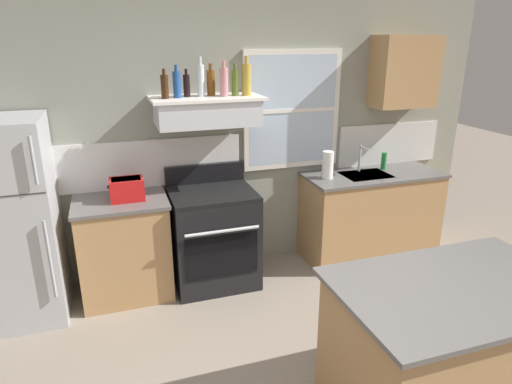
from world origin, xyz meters
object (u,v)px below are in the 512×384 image
at_px(refrigerator, 10,223).
at_px(bottle_balsamic_dark, 187,85).
at_px(bottle_amber_wine, 211,82).
at_px(paper_towel_roll, 328,165).
at_px(bottle_clear_tall, 201,80).
at_px(bottle_brown_stout, 165,86).
at_px(stove_range, 213,236).
at_px(toaster, 127,189).
at_px(bottle_champagne_gold_foil, 246,79).
at_px(dish_soap_bottle, 384,161).
at_px(bottle_rose_pink, 224,81).
at_px(kitchen_island, 449,352).
at_px(bottle_olive_oil_square, 235,82).
at_px(bottle_blue_liqueur, 177,84).

bearing_deg(refrigerator, bottle_balsamic_dark, 5.44).
relative_size(bottle_amber_wine, paper_towel_roll, 1.00).
relative_size(bottle_balsamic_dark, bottle_clear_tall, 0.70).
height_order(bottle_brown_stout, bottle_clear_tall, bottle_clear_tall).
relative_size(stove_range, bottle_brown_stout, 4.52).
relative_size(toaster, bottle_champagne_gold_foil, 0.90).
xyz_separation_m(bottle_clear_tall, dish_soap_bottle, (1.92, 0.04, -0.88)).
xyz_separation_m(refrigerator, bottle_amber_wine, (1.71, 0.17, 1.03)).
xyz_separation_m(bottle_rose_pink, paper_towel_roll, (1.03, -0.01, -0.83)).
distance_m(stove_range, bottle_clear_tall, 1.42).
bearing_deg(stove_range, bottle_clear_tall, 112.47).
xyz_separation_m(bottle_balsamic_dark, bottle_champagne_gold_foil, (0.51, -0.06, 0.04)).
bearing_deg(bottle_brown_stout, bottle_rose_pink, -0.07).
xyz_separation_m(stove_range, bottle_champagne_gold_foil, (0.35, 0.06, 1.42)).
relative_size(bottle_clear_tall, bottle_champagne_gold_foil, 1.00).
distance_m(bottle_amber_wine, dish_soap_bottle, 2.02).
xyz_separation_m(bottle_brown_stout, paper_towel_roll, (1.53, -0.01, -0.80)).
bearing_deg(bottle_champagne_gold_foil, stove_range, -171.02).
bearing_deg(bottle_balsamic_dark, bottle_rose_pink, -12.46).
distance_m(paper_towel_roll, kitchen_island, 2.15).
bearing_deg(bottle_brown_stout, paper_towel_roll, -0.51).
xyz_separation_m(bottle_balsamic_dark, dish_soap_bottle, (2.04, 0.02, -0.84)).
distance_m(refrigerator, paper_towel_roll, 2.83).
bearing_deg(bottle_balsamic_dark, bottle_amber_wine, 8.05).
height_order(bottle_olive_oil_square, dish_soap_bottle, bottle_olive_oil_square).
bearing_deg(bottle_brown_stout, bottle_olive_oil_square, 1.16).
bearing_deg(bottle_champagne_gold_foil, toaster, -177.74).
xyz_separation_m(bottle_balsamic_dark, bottle_amber_wine, (0.22, 0.03, 0.02)).
height_order(bottle_blue_liqueur, kitchen_island, bottle_blue_liqueur).
bearing_deg(bottle_rose_pink, bottle_balsamic_dark, 167.54).
xyz_separation_m(bottle_brown_stout, bottle_rose_pink, (0.50, -0.00, 0.02)).
bearing_deg(kitchen_island, toaster, 129.70).
xyz_separation_m(bottle_rose_pink, bottle_champagne_gold_foil, (0.20, 0.01, 0.01)).
bearing_deg(bottle_balsamic_dark, dish_soap_bottle, 0.52).
bearing_deg(paper_towel_roll, bottle_rose_pink, 179.27).
xyz_separation_m(bottle_blue_liqueur, dish_soap_bottle, (2.13, 0.06, -0.86)).
height_order(toaster, bottle_clear_tall, bottle_clear_tall).
bearing_deg(bottle_champagne_gold_foil, dish_soap_bottle, 3.06).
xyz_separation_m(bottle_amber_wine, paper_towel_roll, (1.12, -0.11, -0.81)).
xyz_separation_m(stove_range, bottle_olive_oil_square, (0.25, 0.06, 1.39)).
bearing_deg(paper_towel_roll, bottle_olive_oil_square, 178.39).
relative_size(bottle_clear_tall, bottle_olive_oil_square, 1.23).
bearing_deg(kitchen_island, dish_soap_bottle, 66.84).
distance_m(refrigerator, bottle_amber_wine, 2.00).
xyz_separation_m(refrigerator, bottle_balsamic_dark, (1.49, 0.14, 1.01)).
bearing_deg(refrigerator, bottle_clear_tall, 4.43).
distance_m(bottle_brown_stout, paper_towel_roll, 1.73).
height_order(bottle_balsamic_dark, bottle_amber_wine, bottle_amber_wine).
height_order(bottle_brown_stout, bottle_amber_wine, bottle_amber_wine).
distance_m(bottle_amber_wine, kitchen_island, 2.74).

